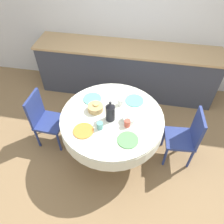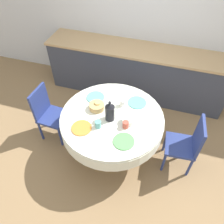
% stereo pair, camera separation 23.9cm
% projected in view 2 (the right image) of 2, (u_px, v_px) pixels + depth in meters
% --- Properties ---
extents(ground_plane, '(12.00, 12.00, 0.00)m').
position_uv_depth(ground_plane, '(112.00, 150.00, 3.42)').
color(ground_plane, '#8E704C').
extents(wall_back, '(7.00, 0.05, 2.60)m').
position_uv_depth(wall_back, '(144.00, 20.00, 3.68)').
color(wall_back, silver).
rests_on(wall_back, ground_plane).
extents(kitchen_counter, '(3.24, 0.64, 0.96)m').
position_uv_depth(kitchen_counter, '(136.00, 72.00, 4.05)').
color(kitchen_counter, '#383D4C').
rests_on(kitchen_counter, ground_plane).
extents(dining_table, '(1.38, 1.38, 0.78)m').
position_uv_depth(dining_table, '(112.00, 122.00, 2.95)').
color(dining_table, tan).
rests_on(dining_table, ground_plane).
extents(chair_left, '(0.43, 0.43, 0.90)m').
position_uv_depth(chair_left, '(187.00, 143.00, 2.91)').
color(chair_left, navy).
rests_on(chair_left, ground_plane).
extents(chair_right, '(0.42, 0.42, 0.90)m').
position_uv_depth(chair_right, '(48.00, 112.00, 3.31)').
color(chair_right, navy).
rests_on(chair_right, ground_plane).
extents(plate_near_left, '(0.26, 0.26, 0.01)m').
position_uv_depth(plate_near_left, '(81.00, 128.00, 2.72)').
color(plate_near_left, orange).
rests_on(plate_near_left, dining_table).
extents(cup_near_left, '(0.08, 0.08, 0.10)m').
position_uv_depth(cup_near_left, '(98.00, 124.00, 2.70)').
color(cup_near_left, '#5BA39E').
rests_on(cup_near_left, dining_table).
extents(plate_near_right, '(0.26, 0.26, 0.01)m').
position_uv_depth(plate_near_right, '(124.00, 141.00, 2.57)').
color(plate_near_right, '#5BA85B').
rests_on(plate_near_right, dining_table).
extents(cup_near_right, '(0.08, 0.08, 0.10)m').
position_uv_depth(cup_near_right, '(126.00, 125.00, 2.70)').
color(cup_near_right, '#CC4C3D').
rests_on(cup_near_right, dining_table).
extents(plate_far_left, '(0.26, 0.26, 0.01)m').
position_uv_depth(plate_far_left, '(95.00, 97.00, 3.11)').
color(plate_far_left, '#60BCB7').
rests_on(plate_far_left, dining_table).
extents(cup_far_left, '(0.08, 0.08, 0.10)m').
position_uv_depth(cup_far_left, '(98.00, 105.00, 2.94)').
color(cup_far_left, '#DBB766').
rests_on(cup_far_left, dining_table).
extents(plate_far_right, '(0.26, 0.26, 0.01)m').
position_uv_depth(plate_far_right, '(137.00, 102.00, 3.03)').
color(plate_far_right, '#60BCB7').
rests_on(plate_far_right, dining_table).
extents(cup_far_right, '(0.08, 0.08, 0.10)m').
position_uv_depth(cup_far_right, '(123.00, 103.00, 2.97)').
color(cup_far_right, white).
rests_on(cup_far_right, dining_table).
extents(coffee_carafe, '(0.12, 0.12, 0.31)m').
position_uv_depth(coffee_carafe, '(110.00, 112.00, 2.74)').
color(coffee_carafe, black).
rests_on(coffee_carafe, dining_table).
extents(bread_basket, '(0.21, 0.21, 0.08)m').
position_uv_depth(bread_basket, '(97.00, 106.00, 2.93)').
color(bread_basket, tan).
rests_on(bread_basket, dining_table).
extents(fruit_bowl, '(0.16, 0.16, 0.08)m').
position_uv_depth(fruit_bowl, '(128.00, 120.00, 2.76)').
color(fruit_bowl, silver).
rests_on(fruit_bowl, dining_table).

